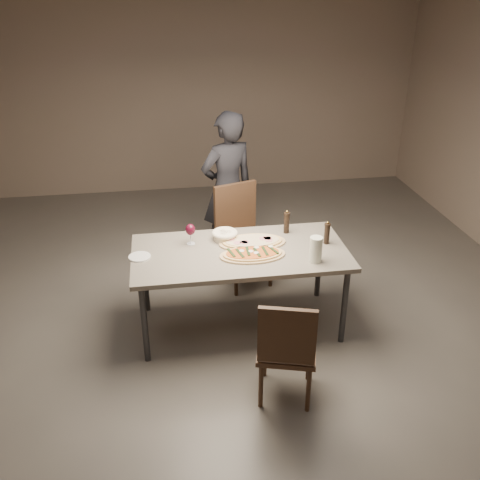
{
  "coord_description": "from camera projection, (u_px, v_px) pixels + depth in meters",
  "views": [
    {
      "loc": [
        -0.61,
        -3.91,
        2.83
      ],
      "look_at": [
        0.0,
        0.0,
        0.85
      ],
      "focal_mm": 40.0,
      "sensor_mm": 36.0,
      "label": 1
    }
  ],
  "objects": [
    {
      "name": "pepper_mill_left",
      "position": [
        327.0,
        233.0,
        4.55
      ],
      "size": [
        0.05,
        0.05,
        0.21
      ],
      "rotation": [
        0.0,
        0.0,
        0.06
      ],
      "color": "black",
      "rests_on": "dining_table"
    },
    {
      "name": "zucchini_pizza",
      "position": [
        253.0,
        254.0,
        4.38
      ],
      "size": [
        0.54,
        0.3,
        0.05
      ],
      "rotation": [
        0.0,
        0.0,
        0.05
      ],
      "color": "tan",
      "rests_on": "dining_table"
    },
    {
      "name": "room",
      "position": [
        240.0,
        177.0,
        4.18
      ],
      "size": [
        7.0,
        7.0,
        7.0
      ],
      "color": "#5D5750",
      "rests_on": "ground"
    },
    {
      "name": "wine_glass",
      "position": [
        190.0,
        230.0,
        4.53
      ],
      "size": [
        0.08,
        0.08,
        0.19
      ],
      "rotation": [
        0.0,
        0.0,
        0.34
      ],
      "color": "silver",
      "rests_on": "dining_table"
    },
    {
      "name": "bread_basket",
      "position": [
        225.0,
        235.0,
        4.64
      ],
      "size": [
        0.22,
        0.22,
        0.08
      ],
      "rotation": [
        0.0,
        0.0,
        0.03
      ],
      "color": "#F7EAC8",
      "rests_on": "dining_table"
    },
    {
      "name": "diner",
      "position": [
        228.0,
        189.0,
        5.55
      ],
      "size": [
        0.7,
        0.58,
        1.64
      ],
      "primitive_type": "imported",
      "rotation": [
        0.0,
        0.0,
        3.51
      ],
      "color": "black",
      "rests_on": "ground"
    },
    {
      "name": "chair_far",
      "position": [
        240.0,
        229.0,
        5.3
      ],
      "size": [
        0.59,
        0.59,
        0.99
      ],
      "rotation": [
        0.0,
        0.0,
        3.46
      ],
      "color": "#3C2719",
      "rests_on": "ground"
    },
    {
      "name": "pepper_mill_right",
      "position": [
        287.0,
        222.0,
        4.74
      ],
      "size": [
        0.06,
        0.06,
        0.22
      ],
      "rotation": [
        0.0,
        0.0,
        0.34
      ],
      "color": "black",
      "rests_on": "dining_table"
    },
    {
      "name": "ham_pizza",
      "position": [
        252.0,
        242.0,
        4.58
      ],
      "size": [
        0.58,
        0.32,
        0.04
      ],
      "rotation": [
        0.0,
        0.0,
        0.39
      ],
      "color": "tan",
      "rests_on": "dining_table"
    },
    {
      "name": "chair_near",
      "position": [
        287.0,
        346.0,
        3.74
      ],
      "size": [
        0.51,
        0.51,
        0.87
      ],
      "rotation": [
        0.0,
        0.0,
        -0.28
      ],
      "color": "#3C2719",
      "rests_on": "ground"
    },
    {
      "name": "oil_dish",
      "position": [
        243.0,
        259.0,
        4.33
      ],
      "size": [
        0.12,
        0.12,
        0.01
      ],
      "rotation": [
        0.0,
        0.0,
        0.3
      ],
      "color": "white",
      "rests_on": "dining_table"
    },
    {
      "name": "side_plate",
      "position": [
        140.0,
        257.0,
        4.36
      ],
      "size": [
        0.18,
        0.18,
        0.01
      ],
      "rotation": [
        0.0,
        0.0,
        -0.07
      ],
      "color": "white",
      "rests_on": "dining_table"
    },
    {
      "name": "carafe",
      "position": [
        316.0,
        249.0,
        4.26
      ],
      "size": [
        0.1,
        0.1,
        0.21
      ],
      "rotation": [
        0.0,
        0.0,
        -0.14
      ],
      "color": "silver",
      "rests_on": "dining_table"
    },
    {
      "name": "dining_table",
      "position": [
        240.0,
        257.0,
        4.5
      ],
      "size": [
        1.8,
        0.9,
        0.75
      ],
      "color": "slate",
      "rests_on": "ground"
    }
  ]
}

